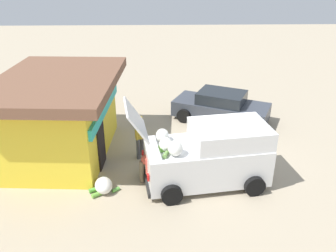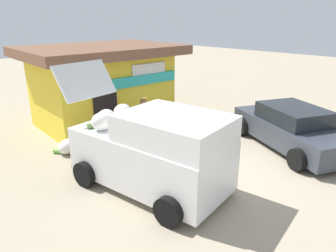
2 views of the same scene
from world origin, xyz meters
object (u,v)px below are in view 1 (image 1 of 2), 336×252
at_px(storefront_bar, 61,115).
at_px(paint_bucket, 137,120).
at_px(vendor_standing, 140,134).
at_px(unloaded_banana_pile, 103,186).
at_px(delivery_van, 210,155).
at_px(customer_bending, 149,162).
at_px(parked_sedan, 221,107).

height_order(storefront_bar, paint_bucket, storefront_bar).
bearing_deg(vendor_standing, storefront_bar, 82.76).
distance_m(unloaded_banana_pile, paint_bucket, 5.16).
bearing_deg(storefront_bar, delivery_van, -111.52).
height_order(storefront_bar, customer_bending, storefront_bar).
bearing_deg(paint_bucket, vendor_standing, -174.44).
height_order(storefront_bar, unloaded_banana_pile, storefront_bar).
height_order(unloaded_banana_pile, paint_bucket, unloaded_banana_pile).
bearing_deg(unloaded_banana_pile, storefront_bar, 34.98).
relative_size(parked_sedan, paint_bucket, 12.13).
xyz_separation_m(unloaded_banana_pile, paint_bucket, (5.10, -0.79, -0.03)).
height_order(vendor_standing, paint_bucket, vendor_standing).
bearing_deg(parked_sedan, delivery_van, 166.24).
height_order(parked_sedan, customer_bending, parked_sedan).
distance_m(parked_sedan, paint_bucket, 3.88).
distance_m(delivery_van, vendor_standing, 2.90).
height_order(storefront_bar, delivery_van, storefront_bar).
bearing_deg(vendor_standing, delivery_van, -125.76).
bearing_deg(vendor_standing, parked_sedan, -47.69).
xyz_separation_m(storefront_bar, delivery_van, (-2.06, -5.21, -0.58)).
distance_m(delivery_van, paint_bucket, 5.37).
bearing_deg(delivery_van, vendor_standing, 54.24).
bearing_deg(parked_sedan, unloaded_banana_pile, 139.51).
xyz_separation_m(delivery_van, customer_bending, (-0.07, 1.96, -0.20)).
relative_size(storefront_bar, vendor_standing, 3.66).
distance_m(storefront_bar, unloaded_banana_pile, 3.41).
bearing_deg(unloaded_banana_pile, parked_sedan, -40.49).
relative_size(storefront_bar, unloaded_banana_pile, 5.96).
relative_size(parked_sedan, unloaded_banana_pile, 4.57).
height_order(storefront_bar, vendor_standing, storefront_bar).
xyz_separation_m(storefront_bar, vendor_standing, (-0.36, -2.86, -0.67)).
height_order(delivery_van, unloaded_banana_pile, delivery_van).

